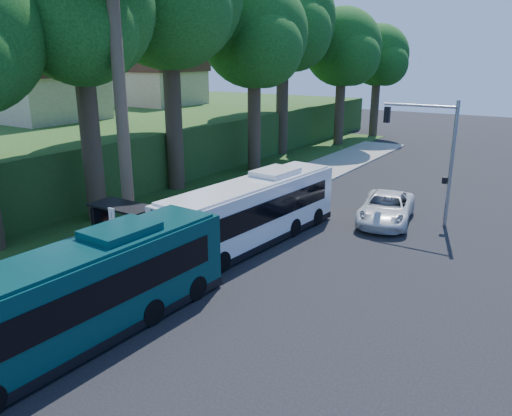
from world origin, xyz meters
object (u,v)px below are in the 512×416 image
Objects in this scene: white_bus at (254,210)px; teal_bus at (81,293)px; bus_shelter at (122,219)px; pickup at (386,208)px.

teal_bus reaches higher than white_bus.
bus_shelter is 0.27× the size of white_bus.
bus_shelter is 0.27× the size of teal_bus.
teal_bus reaches higher than bus_shelter.
teal_bus is 18.31m from pickup.
bus_shelter is at bearing -127.99° from white_bus.
teal_bus is (4.66, -6.09, -0.08)m from bus_shelter.
teal_bus is (0.26, -10.89, 0.01)m from white_bus.
bus_shelter reaches higher than pickup.
white_bus is 1.00× the size of teal_bus.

